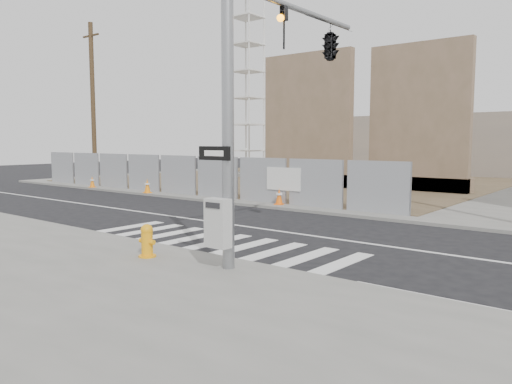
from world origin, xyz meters
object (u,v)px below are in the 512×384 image
Objects in this scene: fire_hydrant at (147,241)px; traffic_cone_c at (228,193)px; signal_pole at (300,65)px; crane_tower at (247,59)px; traffic_cone_d at (279,197)px; traffic_cone_a at (92,182)px; traffic_cone_b at (147,186)px.

traffic_cone_c is (-6.01, 9.64, -0.06)m from fire_hydrant.
signal_pole is at bearing -38.12° from traffic_cone_c.
crane_tower is at bearing 132.57° from signal_pole.
signal_pole is 9.71m from traffic_cone_d.
fire_hydrant is 10.44m from traffic_cone_d.
fire_hydrant is 19.18m from traffic_cone_a.
traffic_cone_c is (9.26, -12.59, -8.57)m from crane_tower.
crane_tower reaches higher than traffic_cone_b.
traffic_cone_a is (-16.69, 9.45, -0.06)m from fire_hydrant.
fire_hydrant reaches higher than traffic_cone_c.
crane_tower is at bearing 115.65° from fire_hydrant.
traffic_cone_a is 0.90× the size of traffic_cone_b.
traffic_cone_c is at bearing -174.46° from traffic_cone_d.
crane_tower is 26.78× the size of traffic_cone_a.
crane_tower reaches higher than fire_hydrant.
crane_tower is at bearing 134.18° from traffic_cone_d.
traffic_cone_a is (-18.90, 6.27, -4.33)m from signal_pole.
crane_tower reaches higher than traffic_cone_a.
fire_hydrant is at bearing -58.06° from traffic_cone_c.
traffic_cone_b reaches higher than traffic_cone_c.
traffic_cone_b is (3.67, -12.78, -8.54)m from crane_tower.
traffic_cone_d reaches higher than traffic_cone_a.
signal_pole is 26.21m from crane_tower.
traffic_cone_b is (-13.83, 6.27, -4.29)m from signal_pole.
signal_pole is 10.33× the size of traffic_cone_a.
traffic_cone_b reaches higher than traffic_cone_d.
traffic_cone_a is at bearing 180.00° from traffic_cone_b.
crane_tower is at bearing 106.00° from traffic_cone_b.
fire_hydrant is 1.17× the size of traffic_cone_a.
fire_hydrant is at bearing -124.85° from signal_pole.
traffic_cone_a is 5.08m from traffic_cone_b.
fire_hydrant is (-2.22, -3.19, -4.27)m from signal_pole.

